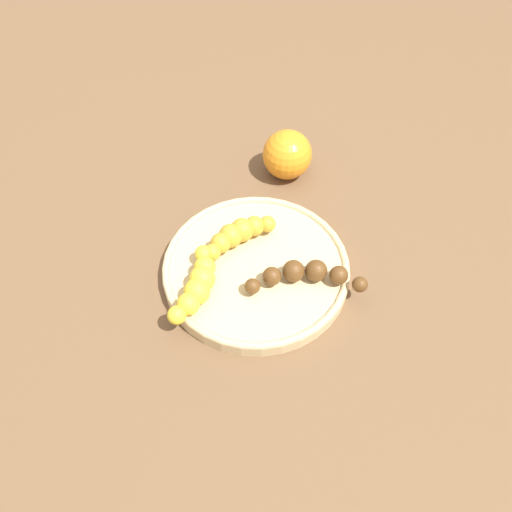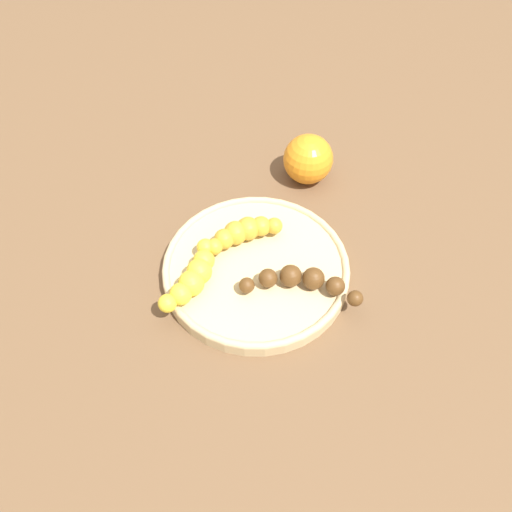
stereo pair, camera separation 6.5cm
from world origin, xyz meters
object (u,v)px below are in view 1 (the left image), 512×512
object	(u,v)px
banana_spotted	(238,234)
banana_yellow	(197,285)
fruit_bowl	(256,268)
banana_overripe	(305,275)
orange_fruit	(287,155)

from	to	relation	value
banana_spotted	banana_yellow	distance (m)	0.10
fruit_bowl	banana_yellow	distance (m)	0.09
banana_overripe	orange_fruit	world-z (taller)	orange_fruit
fruit_bowl	orange_fruit	world-z (taller)	orange_fruit
orange_fruit	fruit_bowl	bearing A→B (deg)	62.01
banana_yellow	fruit_bowl	bearing A→B (deg)	46.33
banana_overripe	orange_fruit	xyz separation A→B (m)	(-0.04, -0.22, 0.00)
banana_yellow	orange_fruit	world-z (taller)	orange_fruit
fruit_bowl	banana_spotted	xyz separation A→B (m)	(0.01, -0.04, 0.02)
banana_overripe	banana_spotted	xyz separation A→B (m)	(0.07, -0.09, 0.00)
fruit_bowl	banana_spotted	distance (m)	0.05
fruit_bowl	banana_overripe	world-z (taller)	banana_overripe
banana_spotted	banana_yellow	size ratio (longest dim) A/B	0.99
fruit_bowl	banana_spotted	world-z (taller)	banana_spotted
banana_yellow	orange_fruit	distance (m)	0.27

